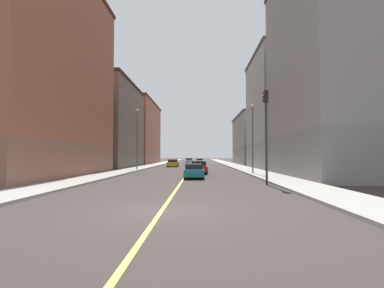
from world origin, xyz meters
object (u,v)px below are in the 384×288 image
(building_right_corner, at_px, (36,70))
(car_teal, at_px, (194,171))
(street_lamp_left_near, at_px, (253,131))
(car_black, at_px, (198,164))
(building_right_midblock, at_px, (108,126))
(traffic_light_left_near, at_px, (266,124))
(building_left_near, at_px, (330,65))
(car_green, at_px, (200,161))
(building_left_mid, at_px, (282,112))
(car_yellow, at_px, (173,163))
(street_lamp_right_near, at_px, (137,133))
(car_silver, at_px, (189,161))
(building_right_distant, at_px, (137,133))
(car_red, at_px, (200,167))
(building_left_far, at_px, (257,140))

(building_right_corner, relative_size, car_teal, 4.88)
(street_lamp_left_near, distance_m, car_black, 16.48)
(building_right_midblock, relative_size, traffic_light_left_near, 2.82)
(building_left_near, height_order, car_green, building_left_near)
(building_left_mid, relative_size, car_yellow, 3.78)
(street_lamp_right_near, relative_size, car_silver, 1.86)
(traffic_light_left_near, bearing_deg, car_green, 94.96)
(building_right_corner, xyz_separation_m, building_right_midblock, (-0.00, 21.94, -3.01))
(building_right_distant, distance_m, traffic_light_left_near, 54.59)
(building_left_near, distance_m, street_lamp_right_near, 24.59)
(building_left_near, height_order, car_red, building_left_near)
(building_left_mid, xyz_separation_m, car_green, (-12.46, 29.38, -8.02))
(building_right_midblock, bearing_deg, building_left_near, -36.61)
(building_right_distant, height_order, street_lamp_right_near, building_right_distant)
(building_left_near, height_order, building_right_distant, building_left_near)
(building_left_mid, xyz_separation_m, building_left_far, (0.00, 19.82, -3.28))
(building_left_mid, height_order, car_teal, building_left_mid)
(building_left_mid, height_order, building_right_distant, building_left_mid)
(building_left_far, bearing_deg, building_left_mid, -90.00)
(building_right_corner, height_order, street_lamp_left_near, building_right_corner)
(traffic_light_left_near, relative_size, car_green, 1.52)
(building_right_midblock, distance_m, street_lamp_left_near, 26.99)
(building_right_corner, xyz_separation_m, car_red, (15.23, 6.42, -9.30))
(building_left_near, bearing_deg, car_red, 157.89)
(traffic_light_left_near, bearing_deg, car_yellow, 106.21)
(car_silver, bearing_deg, street_lamp_right_near, -99.03)
(car_black, bearing_deg, car_red, -88.73)
(building_left_far, relative_size, building_right_corner, 0.95)
(building_right_corner, relative_size, car_green, 4.84)
(car_red, height_order, car_green, car_red)
(building_left_mid, relative_size, building_right_distant, 0.74)
(building_left_near, distance_m, building_right_distant, 51.45)
(car_red, bearing_deg, building_left_mid, 43.43)
(car_black, bearing_deg, street_lamp_right_near, -139.90)
(building_left_mid, bearing_deg, building_left_near, -90.00)
(building_left_mid, height_order, traffic_light_left_near, building_left_mid)
(traffic_light_left_near, xyz_separation_m, street_lamp_right_near, (-13.13, 19.14, 0.79))
(building_left_near, xyz_separation_m, car_yellow, (-17.27, 25.07, -9.98))
(building_left_near, xyz_separation_m, building_left_far, (0.00, 36.71, -5.29))
(building_left_far, relative_size, car_red, 4.39)
(building_right_midblock, xyz_separation_m, car_silver, (12.50, 27.01, -6.32))
(building_right_midblock, xyz_separation_m, traffic_light_left_near, (19.91, -28.09, -2.74))
(street_lamp_right_near, distance_m, car_yellow, 14.60)
(building_right_midblock, height_order, traffic_light_left_near, building_right_midblock)
(building_right_distant, xyz_separation_m, car_teal, (14.72, -44.89, -6.78))
(building_left_far, xyz_separation_m, car_red, (-12.48, -31.64, -4.66))
(street_lamp_left_near, xyz_separation_m, car_red, (-5.70, 1.38, -3.95))
(car_red, bearing_deg, street_lamp_left_near, -13.59)
(building_left_mid, height_order, building_left_far, building_left_mid)
(street_lamp_right_near, xyz_separation_m, car_black, (8.15, 6.86, -4.43))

